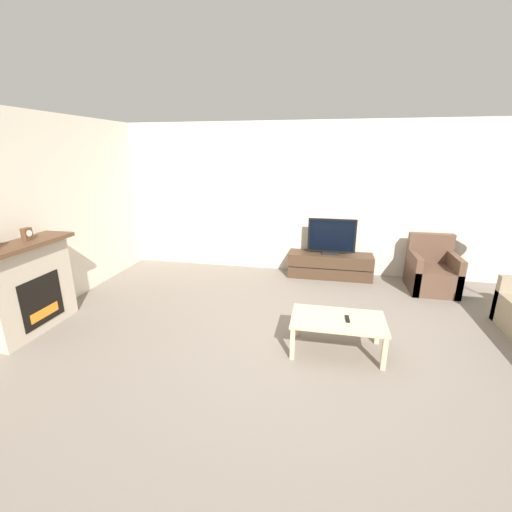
{
  "coord_description": "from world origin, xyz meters",
  "views": [
    {
      "loc": [
        0.15,
        -3.4,
        2.19
      ],
      "look_at": [
        -0.73,
        0.87,
        0.85
      ],
      "focal_mm": 24.0,
      "sensor_mm": 36.0,
      "label": 1
    }
  ],
  "objects": [
    {
      "name": "ground_plane",
      "position": [
        0.0,
        0.0,
        0.0
      ],
      "size": [
        24.0,
        24.0,
        0.0
      ],
      "primitive_type": "plane",
      "color": "slate"
    },
    {
      "name": "wall_back",
      "position": [
        0.0,
        2.88,
        1.35
      ],
      "size": [
        12.0,
        0.06,
        2.7
      ],
      "color": "beige",
      "rests_on": "ground"
    },
    {
      "name": "wall_left",
      "position": [
        -3.63,
        0.0,
        1.35
      ],
      "size": [
        0.06,
        12.0,
        2.7
      ],
      "color": "beige",
      "rests_on": "ground"
    },
    {
      "name": "fireplace",
      "position": [
        -3.42,
        -0.13,
        0.59
      ],
      "size": [
        0.47,
        1.25,
        1.15
      ],
      "color": "#B7A893",
      "rests_on": "ground"
    },
    {
      "name": "mantel_clock",
      "position": [
        -3.4,
        -0.0,
        1.23
      ],
      "size": [
        0.08,
        0.11,
        0.15
      ],
      "color": "brown",
      "rests_on": "fireplace"
    },
    {
      "name": "tv_stand",
      "position": [
        0.28,
        2.59,
        0.22
      ],
      "size": [
        1.48,
        0.44,
        0.44
      ],
      "color": "#422D1E",
      "rests_on": "ground"
    },
    {
      "name": "tv",
      "position": [
        0.28,
        2.59,
        0.73
      ],
      "size": [
        0.83,
        0.18,
        0.63
      ],
      "color": "black",
      "rests_on": "tv_stand"
    },
    {
      "name": "armchair",
      "position": [
        1.9,
        2.32,
        0.29
      ],
      "size": [
        0.7,
        0.76,
        0.89
      ],
      "color": "brown",
      "rests_on": "ground"
    },
    {
      "name": "coffee_table",
      "position": [
        0.35,
        0.14,
        0.36
      ],
      "size": [
        1.03,
        0.6,
        0.41
      ],
      "color": "#CCB289",
      "rests_on": "ground"
    },
    {
      "name": "remote",
      "position": [
        0.45,
        0.14,
        0.42
      ],
      "size": [
        0.05,
        0.15,
        0.02
      ],
      "rotation": [
        0.0,
        0.0,
        0.06
      ],
      "color": "black",
      "rests_on": "coffee_table"
    }
  ]
}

